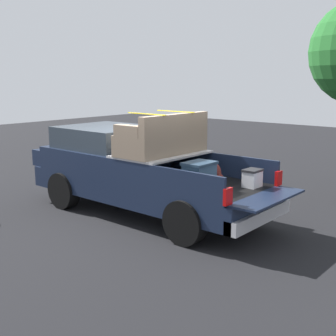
% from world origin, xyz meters
% --- Properties ---
extents(ground_plane, '(40.00, 40.00, 0.00)m').
position_xyz_m(ground_plane, '(0.00, 0.00, 0.00)').
color(ground_plane, black).
extents(pickup_truck, '(6.05, 2.06, 2.23)m').
position_xyz_m(pickup_truck, '(0.35, 0.00, 0.96)').
color(pickup_truck, '#162138').
rests_on(pickup_truck, ground_plane).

